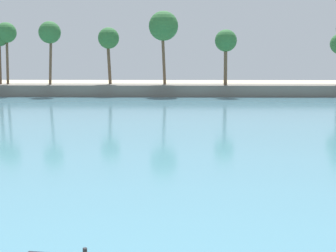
% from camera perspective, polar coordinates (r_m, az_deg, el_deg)
% --- Properties ---
extents(sea, '(220.00, 101.01, 0.06)m').
position_cam_1_polar(sea, '(63.22, -0.80, 2.96)').
color(sea, teal).
rests_on(sea, ground).
extents(palm_headland, '(84.70, 6.16, 13.08)m').
position_cam_1_polar(palm_headland, '(73.56, 0.42, 6.42)').
color(palm_headland, slate).
rests_on(palm_headland, ground).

